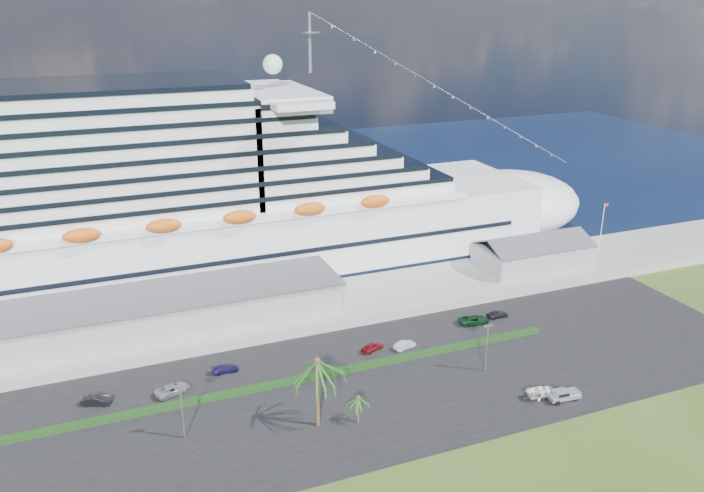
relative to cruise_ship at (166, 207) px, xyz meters
name	(u,v)px	position (x,y,z in m)	size (l,w,h in m)	color
ground	(394,426)	(21.53, -64.00, -16.69)	(420.00, 420.00, 0.00)	#2F4416
asphalt_lot	(364,386)	(21.53, -53.00, -16.63)	(140.00, 38.00, 0.12)	black
wharf	(305,307)	(21.53, -24.00, -15.79)	(240.00, 20.00, 1.80)	gray
water	(214,192)	(21.53, 66.00, -16.68)	(420.00, 160.00, 0.02)	black
cruise_ship	(166,207)	(0.00, 0.00, 0.00)	(191.00, 38.00, 54.00)	silver
terminal_building	(171,309)	(-3.47, -24.00, -11.68)	(61.00, 15.00, 6.30)	gray
port_shed	(533,254)	(73.53, -24.00, -12.30)	(24.00, 12.31, 7.37)	gray
flagpole	(602,227)	(91.57, -24.00, -8.43)	(1.08, 0.16, 12.00)	silver
hedge	(305,378)	(13.53, -48.00, -16.12)	(88.00, 1.10, 0.90)	black
lamp_post_left	(182,405)	(-6.47, -56.00, -11.35)	(1.60, 0.35, 8.27)	gray
lamp_post_right	(487,342)	(41.53, -56.00, -11.35)	(1.60, 0.35, 8.27)	gray
palm_tall	(317,369)	(11.53, -60.00, -7.49)	(8.82, 8.82, 11.13)	#47301E
palm_short	(358,401)	(17.03, -61.50, -13.03)	(3.53, 3.53, 4.56)	#47301E
parked_car_0	(96,399)	(-17.36, -42.35, -15.87)	(1.66, 4.11, 1.40)	silver
parked_car_1	(97,400)	(-17.30, -42.90, -15.86)	(1.51, 4.34, 1.43)	black
parked_car_2	(173,389)	(-6.35, -44.05, -15.82)	(2.50, 5.42, 1.51)	gray
parked_car_3	(225,369)	(2.35, -40.82, -15.95)	(1.76, 4.32, 1.25)	#1C154B
parked_car_4	(372,347)	(27.24, -43.14, -15.85)	(1.71, 4.24, 1.44)	maroon
parked_car_5	(405,345)	(32.68, -44.54, -15.89)	(1.44, 4.13, 1.36)	silver
parked_car_6	(474,320)	(48.72, -40.85, -15.79)	(2.61, 5.66, 1.57)	#0D3617
parked_car_7	(497,314)	(54.17, -40.24, -15.95)	(1.74, 4.28, 1.24)	black
pickup_truck	(564,395)	(47.80, -67.75, -15.61)	(5.11, 2.23, 1.76)	black
boat_trailer	(542,391)	(45.22, -66.02, -15.46)	(5.96, 4.11, 1.68)	gray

